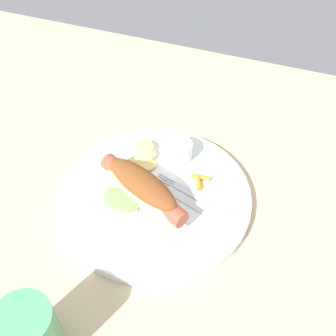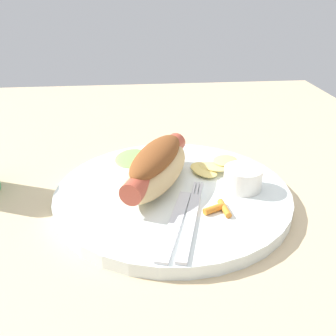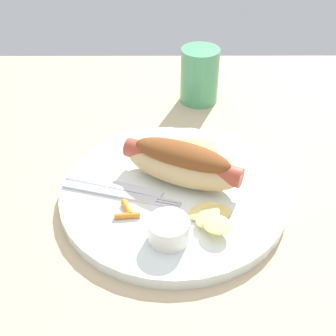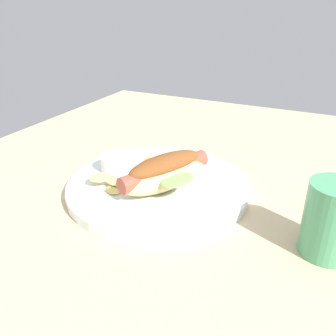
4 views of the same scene
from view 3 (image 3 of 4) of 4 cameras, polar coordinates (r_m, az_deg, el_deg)
name	(u,v)px [view 3 (image 3 of 4)]	position (r cm, az deg, el deg)	size (l,w,h in cm)	color
ground_plane	(182,200)	(62.01, 1.73, -4.04)	(120.00, 90.00, 1.80)	tan
plate	(173,193)	(60.41, 0.69, -3.22)	(30.24, 30.24, 1.60)	white
hot_dog	(181,163)	(59.66, 1.61, 0.70)	(16.94, 12.11, 5.67)	#DBB77A
sauce_ramekin	(169,230)	(52.36, 0.09, -7.91)	(4.92, 4.92, 2.88)	white
fork	(118,194)	(59.14, -6.39, -3.31)	(15.92, 5.53, 0.40)	silver
knife	(114,184)	(60.79, -6.90, -2.02)	(13.62, 1.40, 0.36)	silver
chips_pile	(211,216)	(55.24, 5.50, -6.07)	(6.42, 7.99, 1.70)	#E9D071
carrot_garnish	(127,212)	(56.28, -5.21, -5.56)	(3.25, 3.15, 0.83)	orange
drinking_cup	(199,76)	(80.49, 4.03, 11.65)	(6.70, 6.70, 9.76)	#4C9E6B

